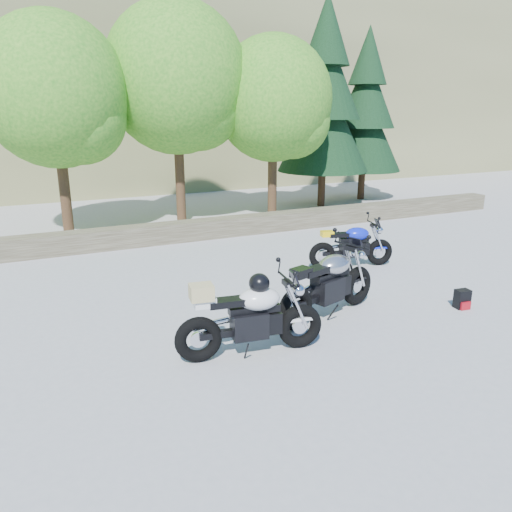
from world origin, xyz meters
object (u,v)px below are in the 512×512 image
(silver_bike, at_px, (329,285))
(backpack, at_px, (462,299))
(blue_bike, at_px, (352,246))
(white_bike, at_px, (250,316))

(silver_bike, distance_m, backpack, 2.44)
(silver_bike, bearing_deg, blue_bike, 29.62)
(backpack, bearing_deg, blue_bike, 103.87)
(white_bike, xyz_separation_m, backpack, (4.05, -0.01, -0.42))
(silver_bike, xyz_separation_m, blue_bike, (1.98, 2.10, -0.09))
(silver_bike, height_order, backpack, silver_bike)
(white_bike, relative_size, blue_bike, 1.12)
(backpack, bearing_deg, white_bike, -172.82)
(silver_bike, height_order, blue_bike, silver_bike)
(silver_bike, distance_m, white_bike, 1.88)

